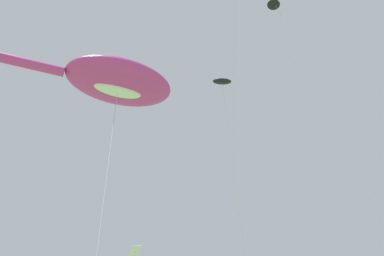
% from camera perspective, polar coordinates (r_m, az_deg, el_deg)
% --- Properties ---
extents(big_show_kite, '(12.72, 7.62, 18.64)m').
position_cam_1_polar(big_show_kite, '(22.91, -10.91, 6.37)').
color(big_show_kite, '#CC3899').
rests_on(big_show_kite, ground).
extents(small_kite_diamond_red, '(2.70, 1.62, 20.27)m').
position_cam_1_polar(small_kite_diamond_red, '(25.49, 4.18, 5.96)').
color(small_kite_diamond_red, black).
rests_on(small_kite_diamond_red, ground).
extents(small_kite_triangle_green, '(3.87, 3.22, 25.73)m').
position_cam_1_polar(small_kite_triangle_green, '(28.72, 11.18, 16.44)').
color(small_kite_triangle_green, black).
rests_on(small_kite_triangle_green, ground).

